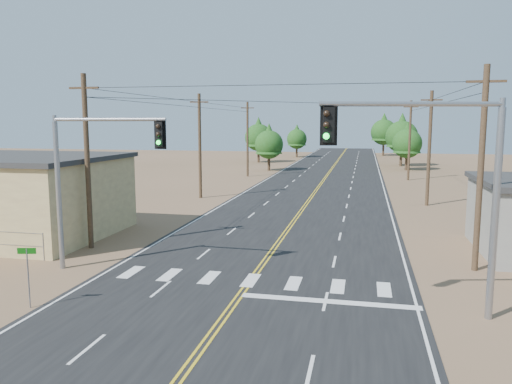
# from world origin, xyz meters

# --- Properties ---
(ground) EXTENTS (220.00, 220.00, 0.00)m
(ground) POSITION_xyz_m (0.00, 0.00, 0.00)
(ground) COLOR #886449
(ground) RESTS_ON ground
(road) EXTENTS (15.00, 200.00, 0.02)m
(road) POSITION_xyz_m (0.00, 30.00, 0.01)
(road) COLOR black
(road) RESTS_ON ground
(utility_pole_left_near) EXTENTS (1.80, 0.30, 10.00)m
(utility_pole_left_near) POSITION_xyz_m (-10.50, 12.00, 5.12)
(utility_pole_left_near) COLOR #4C3826
(utility_pole_left_near) RESTS_ON ground
(utility_pole_left_mid) EXTENTS (1.80, 0.30, 10.00)m
(utility_pole_left_mid) POSITION_xyz_m (-10.50, 32.00, 5.12)
(utility_pole_left_mid) COLOR #4C3826
(utility_pole_left_mid) RESTS_ON ground
(utility_pole_left_far) EXTENTS (1.80, 0.30, 10.00)m
(utility_pole_left_far) POSITION_xyz_m (-10.50, 52.00, 5.12)
(utility_pole_left_far) COLOR #4C3826
(utility_pole_left_far) RESTS_ON ground
(utility_pole_right_near) EXTENTS (1.80, 0.30, 10.00)m
(utility_pole_right_near) POSITION_xyz_m (10.50, 12.00, 5.12)
(utility_pole_right_near) COLOR #4C3826
(utility_pole_right_near) RESTS_ON ground
(utility_pole_right_mid) EXTENTS (1.80, 0.30, 10.00)m
(utility_pole_right_mid) POSITION_xyz_m (10.50, 32.00, 5.12)
(utility_pole_right_mid) COLOR #4C3826
(utility_pole_right_mid) RESTS_ON ground
(utility_pole_right_far) EXTENTS (1.80, 0.30, 10.00)m
(utility_pole_right_far) POSITION_xyz_m (10.50, 52.00, 5.12)
(utility_pole_right_far) COLOR #4C3826
(utility_pole_right_far) RESTS_ON ground
(signal_mast_left) EXTENTS (5.92, 0.56, 7.63)m
(signal_mast_left) POSITION_xyz_m (-8.04, 7.89, 5.13)
(signal_mast_left) COLOR gray
(signal_mast_left) RESTS_ON ground
(signal_mast_right) EXTENTS (6.46, 1.93, 8.14)m
(signal_mast_right) POSITION_xyz_m (7.86, 5.04, 5.50)
(signal_mast_right) COLOR gray
(signal_mast_right) RESTS_ON ground
(street_sign) EXTENTS (0.71, 0.20, 2.43)m
(street_sign) POSITION_xyz_m (-7.80, 2.85, 1.63)
(street_sign) COLOR gray
(street_sign) RESTS_ON ground
(tree_left_near) EXTENTS (4.32, 4.32, 7.20)m
(tree_left_near) POSITION_xyz_m (-9.18, 60.56, 4.40)
(tree_left_near) COLOR #3F2D1E
(tree_left_near) RESTS_ON ground
(tree_left_mid) EXTENTS (4.97, 4.97, 8.29)m
(tree_left_mid) POSITION_xyz_m (-14.00, 75.66, 5.07)
(tree_left_mid) COLOR #3F2D1E
(tree_left_mid) RESTS_ON ground
(tree_left_far) EXTENTS (4.18, 4.18, 6.96)m
(tree_left_far) POSITION_xyz_m (-9.00, 90.88, 4.25)
(tree_left_far) COLOR #3F2D1E
(tree_left_far) RESTS_ON ground
(tree_right_near) EXTENTS (4.45, 4.45, 7.42)m
(tree_right_near) POSITION_xyz_m (11.31, 65.68, 4.54)
(tree_right_near) COLOR #3F2D1E
(tree_right_near) RESTS_ON ground
(tree_right_mid) EXTENTS (5.35, 5.35, 8.92)m
(tree_right_mid) POSITION_xyz_m (11.00, 73.31, 5.45)
(tree_right_mid) COLOR #3F2D1E
(tree_right_mid) RESTS_ON ground
(tree_right_far) EXTENTS (5.63, 5.63, 9.38)m
(tree_right_far) POSITION_xyz_m (9.00, 99.79, 5.74)
(tree_right_far) COLOR #3F2D1E
(tree_right_far) RESTS_ON ground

